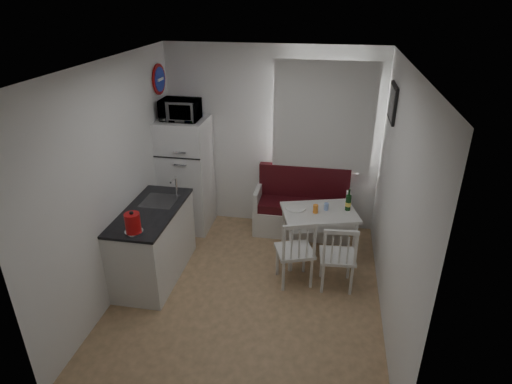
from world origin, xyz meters
TOP-DOWN VIEW (x-y plane):
  - floor at (0.00, 0.00)m, footprint 3.00×3.50m
  - ceiling at (0.00, 0.00)m, footprint 3.00×3.50m
  - wall_back at (0.00, 1.75)m, footprint 3.00×0.02m
  - wall_front at (0.00, -1.75)m, footprint 3.00×0.02m
  - wall_left at (-1.50, 0.00)m, footprint 0.02×3.50m
  - wall_right at (1.50, 0.00)m, footprint 0.02×3.50m
  - window at (0.70, 1.72)m, footprint 1.22×0.06m
  - curtain at (0.70, 1.65)m, footprint 1.35×0.02m
  - kitchen_counter at (-1.20, 0.16)m, footprint 0.62×1.32m
  - wall_sign at (-1.47, 1.45)m, footprint 0.03×0.40m
  - picture_frame at (1.48, 1.10)m, footprint 0.04×0.52m
  - bench at (0.49, 1.51)m, footprint 1.35×0.52m
  - dining_table at (0.74, 0.88)m, footprint 1.06×0.87m
  - chair_left at (0.49, 0.22)m, footprint 0.53×0.52m
  - chair_right at (0.99, 0.22)m, footprint 0.43×0.42m
  - fridge at (-1.18, 1.40)m, footprint 0.66×0.66m
  - microwave at (-1.18, 1.35)m, footprint 0.50×0.34m
  - kettle at (-1.15, -0.38)m, footprint 0.19×0.19m
  - wine_bottle at (1.09, 0.98)m, footprint 0.07×0.07m
  - drinking_glass_orange at (0.69, 0.83)m, footprint 0.07×0.07m
  - drinking_glass_blue at (0.82, 0.93)m, footprint 0.06×0.06m
  - plate at (0.44, 0.90)m, footprint 0.26×0.26m

SIDE VIEW (x-z plane):
  - floor at x=0.00m, z-range -0.01..0.01m
  - bench at x=0.49m, z-range -0.16..0.80m
  - kitchen_counter at x=-1.20m, z-range -0.12..1.04m
  - chair_right at x=0.99m, z-range 0.30..0.76m
  - chair_left at x=0.49m, z-range 0.31..0.79m
  - dining_table at x=0.74m, z-range 0.27..0.95m
  - plate at x=0.44m, z-range 0.69..0.70m
  - drinking_glass_blue at x=0.82m, z-range 0.69..0.78m
  - drinking_glass_orange at x=0.69m, z-range 0.69..0.79m
  - fridge at x=-1.18m, z-range 0.00..1.64m
  - wine_bottle at x=1.09m, z-range 0.69..0.97m
  - kettle at x=-1.15m, z-range 0.90..1.16m
  - wall_back at x=0.00m, z-range 0.00..2.60m
  - wall_front at x=0.00m, z-range 0.00..2.60m
  - wall_left at x=-1.50m, z-range 0.00..2.60m
  - wall_right at x=1.50m, z-range 0.00..2.60m
  - window at x=0.70m, z-range 0.89..2.36m
  - curtain at x=0.70m, z-range 0.93..2.42m
  - microwave at x=-1.18m, z-range 1.64..1.92m
  - picture_frame at x=1.48m, z-range 1.84..2.26m
  - wall_sign at x=-1.47m, z-range 1.95..2.35m
  - ceiling at x=0.00m, z-range 2.59..2.61m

